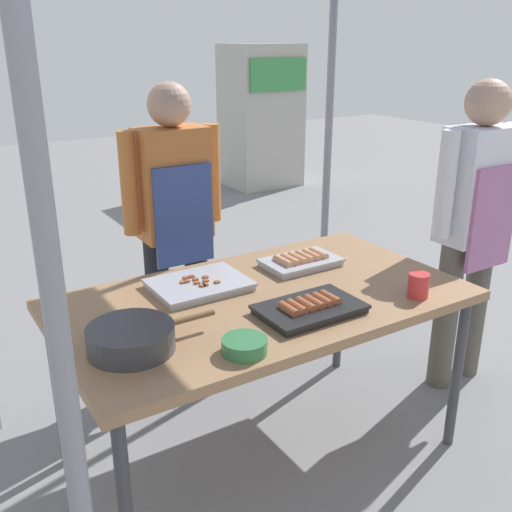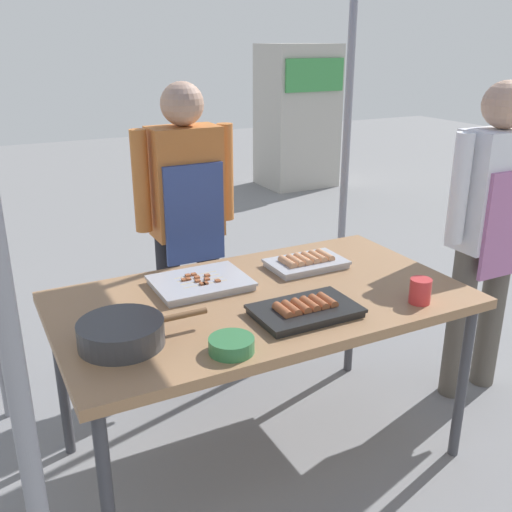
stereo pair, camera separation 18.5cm
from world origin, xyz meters
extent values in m
plane|color=slate|center=(0.00, 0.00, 0.00)|extent=(18.00, 18.00, 0.00)
cube|color=#9E724C|center=(0.00, 0.00, 0.73)|extent=(1.60, 0.90, 0.04)
cylinder|color=#3F3F44|center=(0.74, -0.39, 0.35)|extent=(0.04, 0.04, 0.71)
cylinder|color=#3F3F44|center=(-0.74, 0.39, 0.35)|extent=(0.04, 0.04, 0.71)
cylinder|color=#3F3F44|center=(0.74, 0.39, 0.35)|extent=(0.04, 0.04, 0.71)
cylinder|color=gray|center=(-0.95, -0.80, 1.16)|extent=(0.04, 0.04, 2.31)
cylinder|color=gray|center=(0.95, 0.80, 1.16)|extent=(0.04, 0.04, 2.31)
cube|color=#ADADB2|center=(0.32, 0.18, 0.76)|extent=(0.33, 0.20, 0.02)
cube|color=#ADADB2|center=(0.32, 0.18, 0.78)|extent=(0.34, 0.21, 0.01)
cylinder|color=tan|center=(0.22, 0.18, 0.79)|extent=(0.04, 0.11, 0.04)
cylinder|color=tan|center=(0.26, 0.18, 0.79)|extent=(0.04, 0.11, 0.04)
cylinder|color=tan|center=(0.30, 0.18, 0.79)|extent=(0.04, 0.11, 0.04)
cylinder|color=tan|center=(0.34, 0.18, 0.79)|extent=(0.04, 0.11, 0.04)
cylinder|color=tan|center=(0.38, 0.18, 0.79)|extent=(0.04, 0.11, 0.04)
cylinder|color=tan|center=(0.42, 0.18, 0.79)|extent=(0.04, 0.11, 0.04)
cube|color=#ADADB2|center=(-0.18, 0.19, 0.76)|extent=(0.37, 0.28, 0.02)
cube|color=#ADADB2|center=(-0.18, 0.19, 0.78)|extent=(0.38, 0.29, 0.01)
cylinder|color=tan|center=(-0.18, 0.14, 0.78)|extent=(0.19, 0.01, 0.01)
cube|color=#9E512D|center=(-0.19, 0.14, 0.78)|extent=(0.02, 0.02, 0.02)
cube|color=#9E512D|center=(-0.18, 0.14, 0.78)|extent=(0.02, 0.02, 0.02)
cube|color=#9E512D|center=(-0.13, 0.14, 0.78)|extent=(0.02, 0.02, 0.02)
cylinder|color=tan|center=(-0.18, 0.18, 0.78)|extent=(0.19, 0.01, 0.01)
cube|color=#9E512D|center=(-0.16, 0.18, 0.78)|extent=(0.02, 0.02, 0.02)
cube|color=#9E512D|center=(-0.20, 0.18, 0.78)|extent=(0.02, 0.02, 0.02)
cylinder|color=tan|center=(-0.18, 0.21, 0.78)|extent=(0.19, 0.01, 0.01)
cube|color=#9E512D|center=(-0.24, 0.21, 0.78)|extent=(0.02, 0.02, 0.02)
cube|color=#9E512D|center=(-0.19, 0.21, 0.78)|extent=(0.02, 0.02, 0.02)
cube|color=#9E512D|center=(-0.23, 0.21, 0.78)|extent=(0.02, 0.02, 0.02)
cube|color=#9E512D|center=(-0.14, 0.21, 0.78)|extent=(0.02, 0.02, 0.02)
cylinder|color=tan|center=(-0.18, 0.25, 0.78)|extent=(0.19, 0.01, 0.01)
cube|color=#9E512D|center=(-0.19, 0.25, 0.78)|extent=(0.02, 0.02, 0.02)
cube|color=#9E512D|center=(-0.21, 0.25, 0.78)|extent=(0.02, 0.02, 0.02)
cube|color=black|center=(0.06, -0.23, 0.76)|extent=(0.37, 0.23, 0.02)
cube|color=black|center=(0.06, -0.23, 0.78)|extent=(0.38, 0.24, 0.01)
cylinder|color=#9E512D|center=(-0.04, -0.23, 0.79)|extent=(0.03, 0.10, 0.03)
cylinder|color=#9E512D|center=(0.00, -0.23, 0.79)|extent=(0.03, 0.10, 0.03)
cylinder|color=#9E512D|center=(0.04, -0.23, 0.79)|extent=(0.03, 0.10, 0.03)
cylinder|color=#9E512D|center=(0.08, -0.23, 0.79)|extent=(0.03, 0.10, 0.03)
cylinder|color=#9E512D|center=(0.12, -0.23, 0.79)|extent=(0.03, 0.10, 0.03)
cylinder|color=#9E512D|center=(0.16, -0.23, 0.79)|extent=(0.03, 0.10, 0.03)
cylinder|color=#38383A|center=(-0.59, -0.14, 0.79)|extent=(0.28, 0.28, 0.08)
cylinder|color=brown|center=(-0.37, -0.14, 0.81)|extent=(0.16, 0.02, 0.02)
cylinder|color=#386B33|center=(-0.59, -0.14, 0.82)|extent=(0.26, 0.26, 0.01)
cylinder|color=#33723F|center=(-0.29, -0.35, 0.77)|extent=(0.15, 0.15, 0.05)
cylinder|color=red|center=(0.51, -0.33, 0.80)|extent=(0.08, 0.08, 0.10)
cylinder|color=black|center=(-0.11, 0.81, 0.38)|extent=(0.12, 0.12, 0.77)
cylinder|color=black|center=(0.11, 0.81, 0.38)|extent=(0.12, 0.12, 0.77)
cube|color=#CC7233|center=(0.00, 0.81, 1.04)|extent=(0.34, 0.20, 0.54)
cube|color=#384C8C|center=(0.00, 0.70, 0.90)|extent=(0.30, 0.02, 0.49)
cylinder|color=#CC7233|center=(-0.22, 0.81, 1.07)|extent=(0.08, 0.08, 0.49)
cylinder|color=#CC7233|center=(0.22, 0.81, 1.07)|extent=(0.08, 0.08, 0.49)
sphere|color=tan|center=(0.00, 0.81, 1.41)|extent=(0.21, 0.21, 0.21)
cylinder|color=#595147|center=(1.08, -0.03, 0.39)|extent=(0.12, 0.12, 0.78)
cylinder|color=#595147|center=(1.30, -0.03, 0.39)|extent=(0.12, 0.12, 0.78)
cube|color=white|center=(1.19, -0.03, 1.05)|extent=(0.34, 0.20, 0.55)
cube|color=#B26B9E|center=(1.19, -0.14, 0.91)|extent=(0.30, 0.02, 0.49)
cylinder|color=white|center=(0.97, -0.03, 1.08)|extent=(0.08, 0.08, 0.49)
cylinder|color=white|center=(1.41, -0.03, 1.08)|extent=(0.08, 0.08, 0.49)
sphere|color=tan|center=(1.19, -0.03, 1.43)|extent=(0.21, 0.21, 0.21)
cube|color=#B7B2A8|center=(2.74, 4.29, 0.83)|extent=(0.83, 0.70, 1.66)
cube|color=#3F994C|center=(2.74, 3.92, 1.33)|extent=(0.75, 0.03, 0.36)
camera|label=1|loc=(-1.15, -1.77, 1.70)|focal=41.07mm
camera|label=2|loc=(-0.98, -1.86, 1.70)|focal=41.07mm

